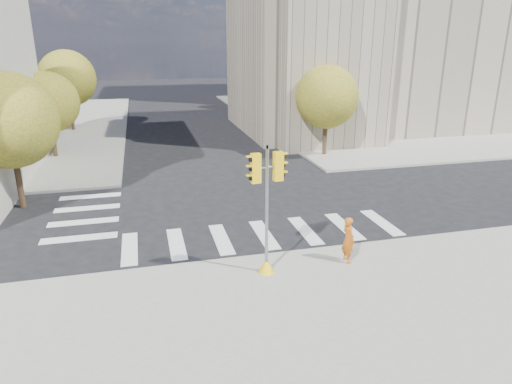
# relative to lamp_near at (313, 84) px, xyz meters

# --- Properties ---
(ground) EXTENTS (160.00, 160.00, 0.00)m
(ground) POSITION_rel_lamp_near_xyz_m (-8.00, -14.00, -4.58)
(ground) COLOR black
(ground) RESTS_ON ground
(sidewalk_near) EXTENTS (30.00, 14.00, 0.15)m
(sidewalk_near) POSITION_rel_lamp_near_xyz_m (-8.00, -25.00, -4.50)
(sidewalk_near) COLOR gray
(sidewalk_near) RESTS_ON ground
(sidewalk_far_right) EXTENTS (28.00, 40.00, 0.15)m
(sidewalk_far_right) POSITION_rel_lamp_near_xyz_m (12.00, 12.00, -4.50)
(sidewalk_far_right) COLOR gray
(sidewalk_far_right) RESTS_ON ground
(civic_building) EXTENTS (26.00, 16.00, 19.39)m
(civic_building) POSITION_rel_lamp_near_xyz_m (7.59, 5.12, 2.68)
(civic_building) COLOR gray
(civic_building) RESTS_ON ground
(tree_lw_near) EXTENTS (4.40, 4.40, 6.41)m
(tree_lw_near) POSITION_rel_lamp_near_xyz_m (-18.50, -10.00, -0.38)
(tree_lw_near) COLOR #382616
(tree_lw_near) RESTS_ON ground
(tree_lw_mid) EXTENTS (4.00, 4.00, 5.77)m
(tree_lw_mid) POSITION_rel_lamp_near_xyz_m (-18.50, 0.00, -0.82)
(tree_lw_mid) COLOR #382616
(tree_lw_mid) RESTS_ON ground
(tree_lw_far) EXTENTS (4.80, 4.80, 6.95)m
(tree_lw_far) POSITION_rel_lamp_near_xyz_m (-18.50, 10.00, -0.04)
(tree_lw_far) COLOR #382616
(tree_lw_far) RESTS_ON ground
(tree_re_near) EXTENTS (4.20, 4.20, 6.16)m
(tree_re_near) POSITION_rel_lamp_near_xyz_m (-0.50, -4.00, -0.53)
(tree_re_near) COLOR #382616
(tree_re_near) RESTS_ON ground
(tree_re_mid) EXTENTS (4.60, 4.60, 6.66)m
(tree_re_mid) POSITION_rel_lamp_near_xyz_m (-0.50, 8.00, -0.23)
(tree_re_mid) COLOR #382616
(tree_re_mid) RESTS_ON ground
(tree_re_far) EXTENTS (4.00, 4.00, 5.88)m
(tree_re_far) POSITION_rel_lamp_near_xyz_m (-0.50, 20.00, -0.71)
(tree_re_far) COLOR #382616
(tree_re_far) RESTS_ON ground
(lamp_near) EXTENTS (0.35, 0.18, 8.11)m
(lamp_near) POSITION_rel_lamp_near_xyz_m (0.00, 0.00, 0.00)
(lamp_near) COLOR black
(lamp_near) RESTS_ON sidewalk_far_right
(lamp_far) EXTENTS (0.35, 0.18, 8.11)m
(lamp_far) POSITION_rel_lamp_near_xyz_m (0.00, 14.00, 0.00)
(lamp_far) COLOR black
(lamp_far) RESTS_ON sidewalk_far_right
(traffic_signal) EXTENTS (1.08, 0.56, 4.42)m
(traffic_signal) POSITION_rel_lamp_near_xyz_m (-8.94, -19.38, -2.56)
(traffic_signal) COLOR yellow
(traffic_signal) RESTS_ON sidewalk_near
(photographer) EXTENTS (0.46, 0.65, 1.68)m
(photographer) POSITION_rel_lamp_near_xyz_m (-5.93, -19.30, -3.59)
(photographer) COLOR #C25C12
(photographer) RESTS_ON sidewalk_near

